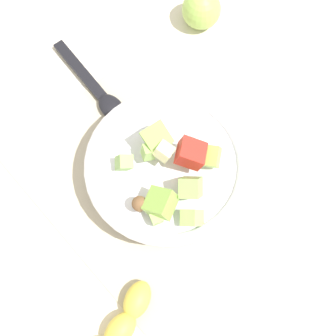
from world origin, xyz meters
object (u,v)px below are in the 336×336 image
Objects in this scene: serving_spoon at (100,93)px; banana_whole at (118,328)px; salad_bowl at (168,170)px; whole_apple at (201,9)px.

serving_spoon is 1.26× the size of banana_whole.
banana_whole is (0.30, -0.22, 0.01)m from serving_spoon.
banana_whole is (0.12, -0.20, -0.02)m from salad_bowl.
serving_spoon is at bearing -91.16° from whole_apple.
salad_bowl is 0.24m from banana_whole.
banana_whole is at bearing -35.42° from serving_spoon.
whole_apple is at bearing 123.91° from banana_whole.
salad_bowl is at bearing 120.34° from banana_whole.
whole_apple reaches higher than banana_whole.
banana_whole is at bearing -59.66° from salad_bowl.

